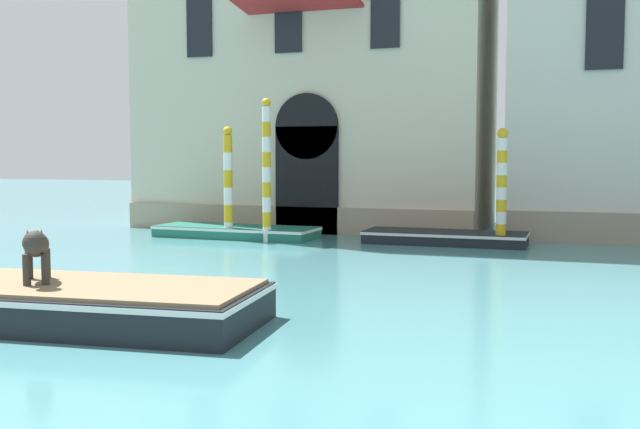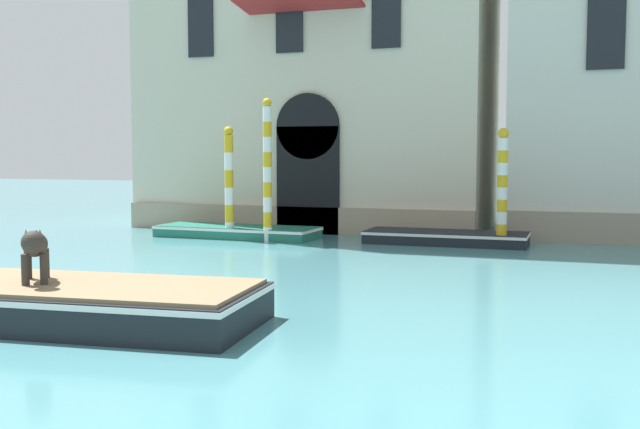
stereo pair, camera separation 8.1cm
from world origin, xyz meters
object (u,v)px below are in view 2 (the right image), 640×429
(boat_moored_near_palazzo, at_px, (237,231))
(dog_on_deck, at_px, (35,246))
(mooring_pole_2, at_px, (267,170))
(boat_foreground, at_px, (60,301))
(boat_moored_far, at_px, (446,237))
(mooring_pole_0, at_px, (229,182))
(mooring_pole_1, at_px, (502,188))

(boat_moored_near_palazzo, bearing_deg, dog_on_deck, -77.32)
(boat_moored_near_palazzo, xyz_separation_m, mooring_pole_2, (1.37, -0.77, 1.93))
(boat_moored_near_palazzo, distance_m, mooring_pole_2, 2.49)
(boat_foreground, xyz_separation_m, mooring_pole_2, (-1.19, 10.80, 1.79))
(boat_moored_near_palazzo, height_order, mooring_pole_2, mooring_pole_2)
(boat_foreground, distance_m, boat_moored_near_palazzo, 11.85)
(boat_moored_far, relative_size, mooring_pole_0, 1.35)
(boat_moored_far, bearing_deg, boat_moored_near_palazzo, -176.25)
(dog_on_deck, relative_size, boat_moored_far, 0.23)
(mooring_pole_2, bearing_deg, dog_on_deck, -85.48)
(dog_on_deck, xyz_separation_m, mooring_pole_0, (-2.23, 11.17, 0.55))
(boat_foreground, height_order, mooring_pole_2, mooring_pole_2)
(mooring_pole_0, relative_size, mooring_pole_1, 1.04)
(boat_foreground, xyz_separation_m, boat_moored_far, (3.84, 12.01, -0.13))
(dog_on_deck, distance_m, boat_moored_far, 12.87)
(boat_foreground, height_order, dog_on_deck, dog_on_deck)
(boat_moored_far, height_order, mooring_pole_1, mooring_pole_1)
(dog_on_deck, distance_m, mooring_pole_0, 11.40)
(mooring_pole_0, relative_size, mooring_pole_2, 0.81)
(mooring_pole_1, relative_size, mooring_pole_2, 0.78)
(boat_moored_far, xyz_separation_m, mooring_pole_2, (-5.04, -1.20, 1.93))
(mooring_pole_1, xyz_separation_m, mooring_pole_2, (-6.65, -0.70, 0.46))
(boat_moored_near_palazzo, distance_m, mooring_pole_0, 1.62)
(mooring_pole_0, xyz_separation_m, mooring_pole_2, (1.36, -0.24, 0.40))
(boat_foreground, bearing_deg, dog_on_deck, -163.96)
(boat_moored_far, bearing_deg, boat_foreground, -107.93)
(boat_foreground, distance_m, boat_moored_far, 12.61)
(dog_on_deck, relative_size, mooring_pole_1, 0.33)
(dog_on_deck, xyz_separation_m, boat_moored_far, (4.17, 12.14, -0.98))
(mooring_pole_0, bearing_deg, boat_foreground, -76.97)
(boat_moored_near_palazzo, bearing_deg, mooring_pole_1, 1.40)
(boat_moored_near_palazzo, xyz_separation_m, mooring_pole_0, (0.00, -0.53, 1.53))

